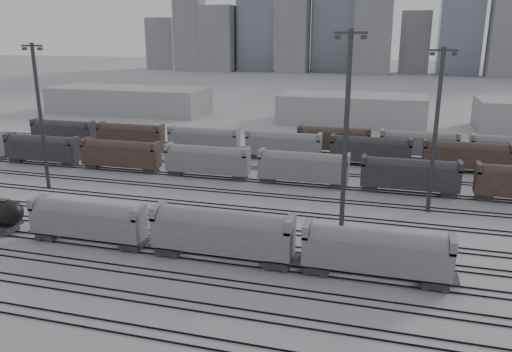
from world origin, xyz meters
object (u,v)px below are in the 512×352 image
(hopper_car_a, at_px, (88,219))
(light_mast_c, at_px, (346,127))
(hopper_car_b, at_px, (222,231))
(hopper_car_c, at_px, (376,250))

(hopper_car_a, xyz_separation_m, light_mast_c, (28.56, 13.71, 10.08))
(hopper_car_a, xyz_separation_m, hopper_car_b, (16.92, 0.00, 0.34))
(hopper_car_a, height_order, hopper_car_c, hopper_car_c)
(hopper_car_a, bearing_deg, light_mast_c, 25.64)
(hopper_car_c, bearing_deg, hopper_car_a, 180.00)
(hopper_car_b, xyz_separation_m, light_mast_c, (11.64, 13.71, 9.74))
(hopper_car_c, height_order, light_mast_c, light_mast_c)
(hopper_car_c, distance_m, light_mast_c, 17.65)
(hopper_car_c, relative_size, light_mast_c, 0.60)
(hopper_car_a, distance_m, light_mast_c, 33.25)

